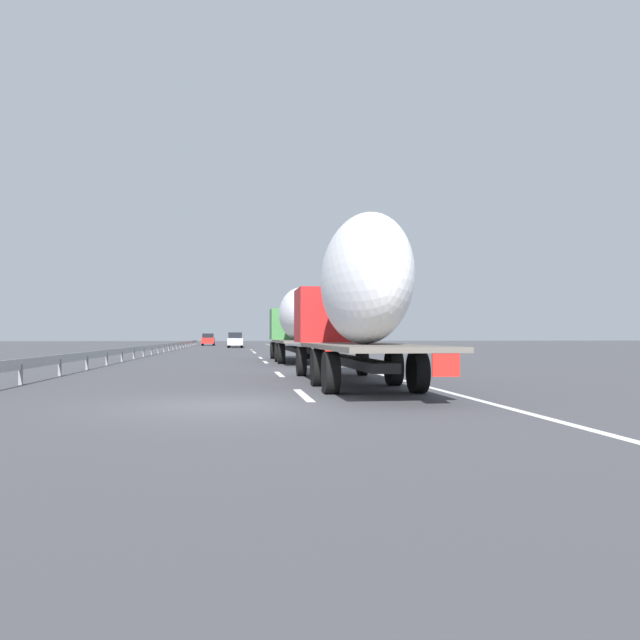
% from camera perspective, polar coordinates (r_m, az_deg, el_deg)
% --- Properties ---
extents(ground_plane, '(260.00, 260.00, 0.00)m').
position_cam_1_polar(ground_plane, '(53.00, -7.90, -2.99)').
color(ground_plane, '#424247').
extents(lane_stripe_0, '(3.20, 0.20, 0.01)m').
position_cam_1_polar(lane_stripe_0, '(15.13, -1.53, -6.83)').
color(lane_stripe_0, white).
rests_on(lane_stripe_0, ground_plane).
extents(lane_stripe_1, '(3.20, 0.20, 0.01)m').
position_cam_1_polar(lane_stripe_1, '(23.38, -3.73, -4.94)').
color(lane_stripe_1, white).
rests_on(lane_stripe_1, ground_plane).
extents(lane_stripe_2, '(3.20, 0.20, 0.01)m').
position_cam_1_polar(lane_stripe_2, '(34.20, -4.99, -3.83)').
color(lane_stripe_2, white).
rests_on(lane_stripe_2, ground_plane).
extents(lane_stripe_3, '(3.20, 0.20, 0.01)m').
position_cam_1_polar(lane_stripe_3, '(41.00, -5.44, -3.44)').
color(lane_stripe_3, white).
rests_on(lane_stripe_3, ground_plane).
extents(lane_stripe_4, '(3.20, 0.20, 0.01)m').
position_cam_1_polar(lane_stripe_4, '(53.12, -5.96, -2.99)').
color(lane_stripe_4, white).
rests_on(lane_stripe_4, ground_plane).
extents(lane_stripe_5, '(3.20, 0.20, 0.01)m').
position_cam_1_polar(lane_stripe_5, '(57.16, -6.08, -2.88)').
color(lane_stripe_5, white).
rests_on(lane_stripe_5, ground_plane).
extents(lane_stripe_6, '(3.20, 0.20, 0.01)m').
position_cam_1_polar(lane_stripe_6, '(65.09, -6.28, -2.71)').
color(lane_stripe_6, white).
rests_on(lane_stripe_6, ground_plane).
extents(edge_line_right, '(110.00, 0.20, 0.01)m').
position_cam_1_polar(edge_line_right, '(58.24, -2.46, -2.86)').
color(edge_line_right, white).
rests_on(edge_line_right, ground_plane).
extents(truck_lead, '(13.28, 2.55, 4.00)m').
position_cam_1_polar(truck_lead, '(34.63, -2.03, 0.04)').
color(truck_lead, '#387038').
rests_on(truck_lead, ground_plane).
extents(truck_trailing, '(12.68, 2.55, 4.67)m').
position_cam_1_polar(truck_trailing, '(17.97, 3.29, 2.24)').
color(truck_trailing, '#B21919').
rests_on(truck_trailing, ground_plane).
extents(car_yellow_coupe, '(4.40, 1.76, 1.84)m').
position_cam_1_polar(car_yellow_coupe, '(84.29, -7.69, -1.79)').
color(car_yellow_coupe, gold).
rests_on(car_yellow_coupe, ground_plane).
extents(car_blue_sedan, '(4.57, 1.74, 1.97)m').
position_cam_1_polar(car_blue_sedan, '(103.34, -7.78, -1.70)').
color(car_blue_sedan, '#28479E').
rests_on(car_blue_sedan, ground_plane).
extents(car_red_compact, '(4.23, 1.85, 1.80)m').
position_cam_1_polar(car_red_compact, '(94.68, -10.14, -1.75)').
color(car_red_compact, red).
rests_on(car_red_compact, ground_plane).
extents(car_silver_hatch, '(4.36, 1.84, 1.85)m').
position_cam_1_polar(car_silver_hatch, '(76.21, -7.73, -1.82)').
color(car_silver_hatch, '#ADB2B7').
rests_on(car_silver_hatch, ground_plane).
extents(road_sign, '(0.10, 0.90, 3.10)m').
position_cam_1_polar(road_sign, '(57.58, -1.20, -0.74)').
color(road_sign, gray).
rests_on(road_sign, ground_plane).
extents(tree_0, '(3.62, 3.62, 6.11)m').
position_cam_1_polar(tree_0, '(72.41, 1.03, 0.33)').
color(tree_0, '#472D19').
rests_on(tree_0, ground_plane).
extents(tree_1, '(3.09, 3.09, 5.92)m').
position_cam_1_polar(tree_1, '(62.57, 3.53, 0.77)').
color(tree_1, '#472D19').
rests_on(tree_1, ground_plane).
extents(tree_2, '(3.08, 3.08, 6.10)m').
position_cam_1_polar(tree_2, '(69.33, 2.98, 0.65)').
color(tree_2, '#472D19').
rests_on(tree_2, ground_plane).
extents(guardrail_median, '(94.00, 0.10, 0.76)m').
position_cam_1_polar(guardrail_median, '(56.32, -14.01, -2.28)').
color(guardrail_median, '#9EA0A5').
rests_on(guardrail_median, ground_plane).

